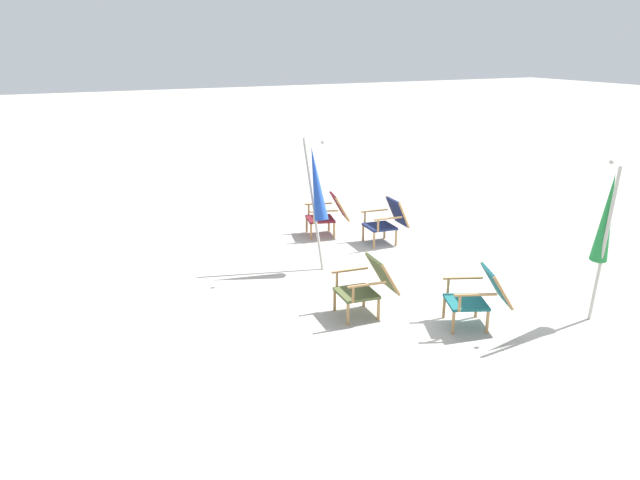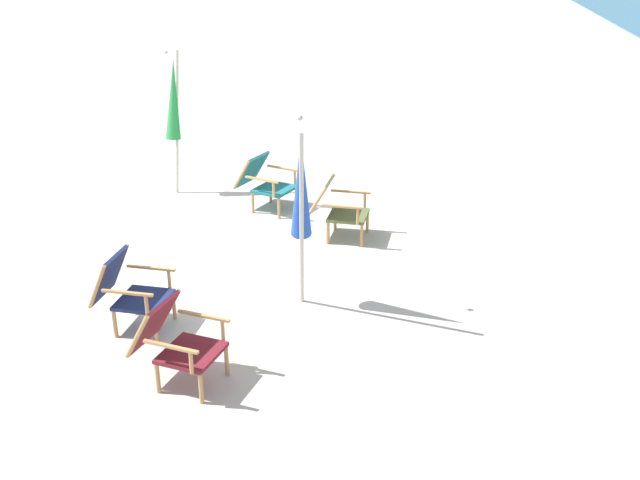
{
  "view_description": "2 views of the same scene",
  "coord_description": "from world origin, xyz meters",
  "px_view_note": "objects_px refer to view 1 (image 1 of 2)",
  "views": [
    {
      "loc": [
        -7.24,
        5.71,
        3.51
      ],
      "look_at": [
        0.84,
        1.8,
        0.61
      ],
      "focal_mm": 35.0,
      "sensor_mm": 36.0,
      "label": 1
    },
    {
      "loc": [
        8.3,
        2.6,
        3.89
      ],
      "look_at": [
        0.7,
        1.74,
        0.53
      ],
      "focal_mm": 42.0,
      "sensor_mm": 36.0,
      "label": 2
    }
  ],
  "objects_px": {
    "beach_chair_front_left": "(368,284)",
    "beach_chair_back_right": "(480,295)",
    "beach_chair_back_left": "(388,220)",
    "beach_chair_front_right": "(329,213)",
    "umbrella_furled_green": "(606,219)",
    "umbrella_furled_blue": "(316,185)"
  },
  "relations": [
    {
      "from": "beach_chair_front_right",
      "to": "beach_chair_front_left",
      "type": "bearing_deg",
      "value": 161.78
    },
    {
      "from": "beach_chair_back_right",
      "to": "umbrella_furled_green",
      "type": "bearing_deg",
      "value": -112.16
    },
    {
      "from": "beach_chair_back_left",
      "to": "beach_chair_front_right",
      "type": "xyz_separation_m",
      "value": [
        0.88,
        0.74,
        -0.0
      ]
    },
    {
      "from": "beach_chair_front_left",
      "to": "beach_chair_back_right",
      "type": "relative_size",
      "value": 0.88
    },
    {
      "from": "beach_chair_front_right",
      "to": "umbrella_furled_blue",
      "type": "xyz_separation_m",
      "value": [
        -1.44,
        0.95,
        0.93
      ]
    },
    {
      "from": "beach_chair_back_left",
      "to": "beach_chair_front_left",
      "type": "bearing_deg",
      "value": 143.55
    },
    {
      "from": "beach_chair_back_left",
      "to": "beach_chair_back_right",
      "type": "height_order",
      "value": "beach_chair_back_left"
    },
    {
      "from": "beach_chair_front_left",
      "to": "beach_chair_back_right",
      "type": "distance_m",
      "value": 1.44
    },
    {
      "from": "umbrella_furled_blue",
      "to": "umbrella_furled_green",
      "type": "xyz_separation_m",
      "value": [
        -3.45,
        -2.34,
        0.03
      ]
    },
    {
      "from": "beach_chair_front_left",
      "to": "umbrella_furled_blue",
      "type": "distance_m",
      "value": 2.17
    },
    {
      "from": "umbrella_furled_blue",
      "to": "beach_chair_back_right",
      "type": "bearing_deg",
      "value": -162.04
    },
    {
      "from": "beach_chair_back_right",
      "to": "beach_chair_front_right",
      "type": "distance_m",
      "value": 4.32
    },
    {
      "from": "beach_chair_front_left",
      "to": "beach_chair_back_right",
      "type": "height_order",
      "value": "beach_chair_front_left"
    },
    {
      "from": "beach_chair_front_right",
      "to": "umbrella_furled_green",
      "type": "xyz_separation_m",
      "value": [
        -4.89,
        -1.39,
        0.96
      ]
    },
    {
      "from": "beach_chair_back_left",
      "to": "umbrella_furled_blue",
      "type": "distance_m",
      "value": 2.0
    },
    {
      "from": "beach_chair_back_left",
      "to": "beach_chair_back_right",
      "type": "bearing_deg",
      "value": 167.6
    },
    {
      "from": "beach_chair_front_left",
      "to": "umbrella_furled_green",
      "type": "relative_size",
      "value": 0.39
    },
    {
      "from": "beach_chair_back_right",
      "to": "beach_chair_front_right",
      "type": "relative_size",
      "value": 1.06
    },
    {
      "from": "umbrella_furled_blue",
      "to": "umbrella_furled_green",
      "type": "bearing_deg",
      "value": -145.88
    },
    {
      "from": "beach_chair_back_right",
      "to": "umbrella_furled_green",
      "type": "relative_size",
      "value": 0.44
    },
    {
      "from": "beach_chair_front_left",
      "to": "beach_chair_back_left",
      "type": "bearing_deg",
      "value": -36.45
    },
    {
      "from": "beach_chair_front_right",
      "to": "umbrella_furled_green",
      "type": "distance_m",
      "value": 5.17
    }
  ]
}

